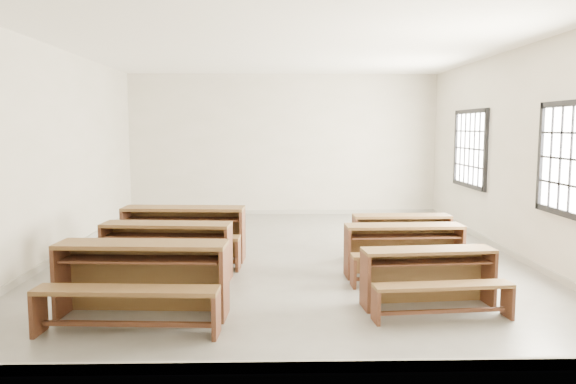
{
  "coord_description": "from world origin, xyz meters",
  "views": [
    {
      "loc": [
        -0.22,
        -8.61,
        1.99
      ],
      "look_at": [
        0.0,
        0.0,
        1.0
      ],
      "focal_mm": 35.0,
      "sensor_mm": 36.0,
      "label": 1
    }
  ],
  "objects_px": {
    "desk_set_0": "(141,275)",
    "desk_set_3": "(429,274)",
    "desk_set_2": "(183,230)",
    "desk_set_5": "(402,233)",
    "desk_set_4": "(405,247)",
    "desk_set_1": "(166,247)"
  },
  "relations": [
    {
      "from": "desk_set_0",
      "to": "desk_set_3",
      "type": "height_order",
      "value": "desk_set_0"
    },
    {
      "from": "desk_set_2",
      "to": "desk_set_5",
      "type": "height_order",
      "value": "desk_set_2"
    },
    {
      "from": "desk_set_4",
      "to": "desk_set_5",
      "type": "relative_size",
      "value": 1.06
    },
    {
      "from": "desk_set_0",
      "to": "desk_set_3",
      "type": "relative_size",
      "value": 1.2
    },
    {
      "from": "desk_set_5",
      "to": "desk_set_2",
      "type": "bearing_deg",
      "value": -179.2
    },
    {
      "from": "desk_set_1",
      "to": "desk_set_0",
      "type": "bearing_deg",
      "value": -83.84
    },
    {
      "from": "desk_set_0",
      "to": "desk_set_2",
      "type": "relative_size",
      "value": 0.98
    },
    {
      "from": "desk_set_4",
      "to": "desk_set_1",
      "type": "bearing_deg",
      "value": 179.84
    },
    {
      "from": "desk_set_5",
      "to": "desk_set_1",
      "type": "bearing_deg",
      "value": -161.71
    },
    {
      "from": "desk_set_3",
      "to": "desk_set_4",
      "type": "bearing_deg",
      "value": 83.81
    },
    {
      "from": "desk_set_0",
      "to": "desk_set_5",
      "type": "relative_size",
      "value": 1.23
    },
    {
      "from": "desk_set_0",
      "to": "desk_set_2",
      "type": "bearing_deg",
      "value": 92.75
    },
    {
      "from": "desk_set_1",
      "to": "desk_set_3",
      "type": "relative_size",
      "value": 1.15
    },
    {
      "from": "desk_set_2",
      "to": "desk_set_4",
      "type": "height_order",
      "value": "desk_set_2"
    },
    {
      "from": "desk_set_2",
      "to": "desk_set_0",
      "type": "bearing_deg",
      "value": -87.31
    },
    {
      "from": "desk_set_4",
      "to": "desk_set_5",
      "type": "bearing_deg",
      "value": 77.04
    },
    {
      "from": "desk_set_4",
      "to": "desk_set_0",
      "type": "bearing_deg",
      "value": -155.3
    },
    {
      "from": "desk_set_2",
      "to": "desk_set_4",
      "type": "xyz_separation_m",
      "value": [
        3.09,
        -0.99,
        -0.06
      ]
    },
    {
      "from": "desk_set_2",
      "to": "desk_set_3",
      "type": "xyz_separation_m",
      "value": [
        3.07,
        -2.28,
        -0.09
      ]
    },
    {
      "from": "desk_set_3",
      "to": "desk_set_0",
      "type": "bearing_deg",
      "value": 179.84
    },
    {
      "from": "desk_set_0",
      "to": "desk_set_5",
      "type": "height_order",
      "value": "desk_set_0"
    },
    {
      "from": "desk_set_0",
      "to": "desk_set_4",
      "type": "relative_size",
      "value": 1.15
    }
  ]
}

